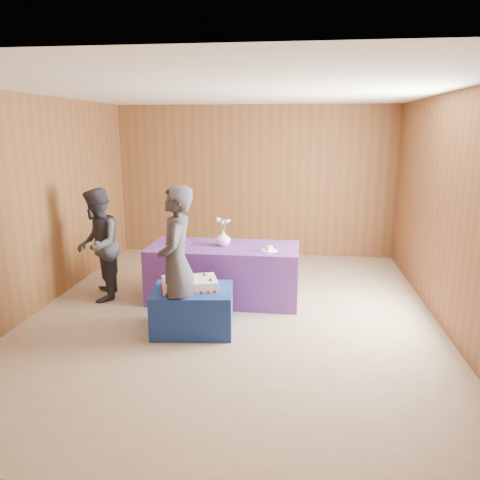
% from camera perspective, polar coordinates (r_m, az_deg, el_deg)
% --- Properties ---
extents(ground, '(6.00, 6.00, 0.00)m').
position_cam_1_polar(ground, '(5.96, -0.91, -9.11)').
color(ground, gray).
rests_on(ground, ground).
extents(room_shell, '(5.04, 6.04, 2.72)m').
position_cam_1_polar(room_shell, '(5.53, -0.98, 8.43)').
color(room_shell, brown).
rests_on(room_shell, ground).
extents(cake_table, '(0.97, 0.80, 0.50)m').
position_cam_1_polar(cake_table, '(5.48, -5.76, -8.45)').
color(cake_table, '#1B3198').
rests_on(cake_table, ground).
extents(serving_table, '(2.01, 0.92, 0.75)m').
position_cam_1_polar(serving_table, '(6.37, -1.96, -4.01)').
color(serving_table, '#5F3592').
rests_on(serving_table, ground).
extents(sheet_cake, '(0.74, 0.61, 0.15)m').
position_cam_1_polar(sheet_cake, '(5.40, -6.18, -5.31)').
color(sheet_cake, silver).
rests_on(sheet_cake, cake_table).
extents(vase, '(0.25, 0.25, 0.20)m').
position_cam_1_polar(vase, '(6.28, -2.06, 0.23)').
color(vase, white).
rests_on(vase, serving_table).
extents(flower_spray, '(0.20, 0.20, 0.15)m').
position_cam_1_polar(flower_spray, '(6.23, -2.08, 2.31)').
color(flower_spray, '#36692A').
rests_on(flower_spray, vase).
extents(platter, '(0.36, 0.36, 0.02)m').
position_cam_1_polar(platter, '(6.47, -7.47, -0.31)').
color(platter, '#60478E').
rests_on(platter, serving_table).
extents(plate, '(0.29, 0.29, 0.01)m').
position_cam_1_polar(plate, '(6.02, 3.57, -1.29)').
color(plate, white).
rests_on(plate, serving_table).
extents(cake_slice, '(0.09, 0.09, 0.09)m').
position_cam_1_polar(cake_slice, '(6.01, 3.58, -0.94)').
color(cake_slice, silver).
rests_on(cake_slice, plate).
extents(knife, '(0.26, 0.07, 0.00)m').
position_cam_1_polar(knife, '(5.88, 4.62, -1.73)').
color(knife, '#B9B9BE').
rests_on(knife, serving_table).
extents(guest_left, '(0.49, 0.67, 1.70)m').
position_cam_1_polar(guest_left, '(5.19, -7.76, -2.73)').
color(guest_left, '#393842').
rests_on(guest_left, ground).
extents(guest_right, '(0.76, 0.87, 1.53)m').
position_cam_1_polar(guest_right, '(6.56, -16.94, -0.58)').
color(guest_right, '#2E2F38').
rests_on(guest_right, ground).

